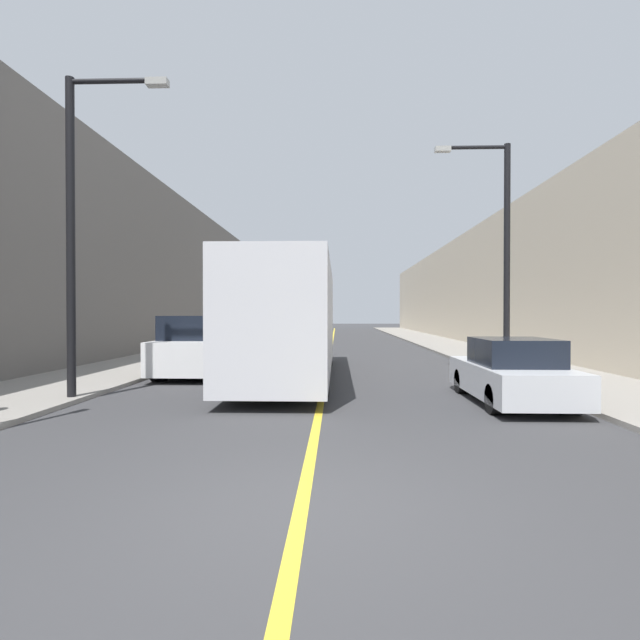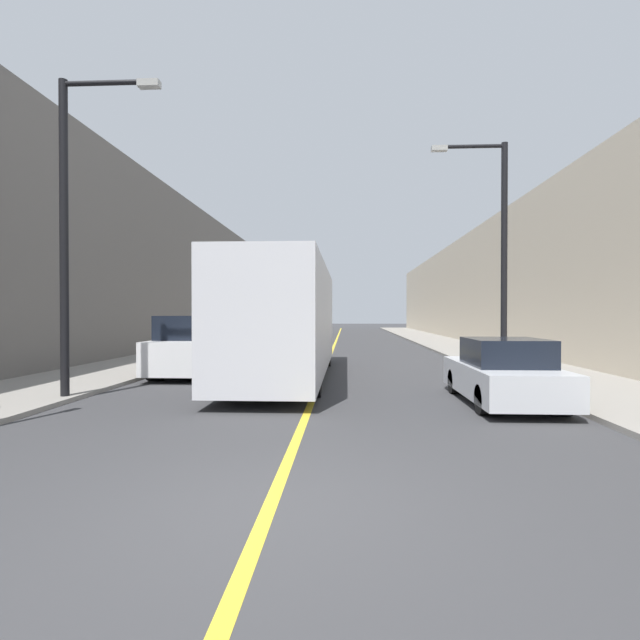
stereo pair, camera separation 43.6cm
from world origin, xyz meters
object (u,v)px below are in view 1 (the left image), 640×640
object	(u,v)px
parked_suv_left	(198,348)
street_lamp_left	(79,216)
car_right_near	(512,374)
street_lamp_right	(501,243)
bus	(291,319)

from	to	relation	value
parked_suv_left	street_lamp_left	distance (m)	6.14
car_right_near	street_lamp_right	bearing A→B (deg)	75.04
parked_suv_left	car_right_near	size ratio (longest dim) A/B	1.09
street_lamp_right	bus	bearing A→B (deg)	-176.60
parked_suv_left	street_lamp_right	size ratio (longest dim) A/B	0.64
car_right_near	street_lamp_left	distance (m)	10.64
street_lamp_left	street_lamp_right	bearing A→B (deg)	23.16
bus	car_right_near	distance (m)	7.03
street_lamp_right	car_right_near	bearing A→B (deg)	-104.96
car_right_near	street_lamp_left	xyz separation A→B (m)	(-9.99, -0.13, 3.65)
bus	car_right_near	bearing A→B (deg)	-38.15
parked_suv_left	street_lamp_left	bearing A→B (deg)	-105.64
street_lamp_right	street_lamp_left	bearing A→B (deg)	-156.84
bus	parked_suv_left	world-z (taller)	bus
bus	street_lamp_right	bearing A→B (deg)	3.40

